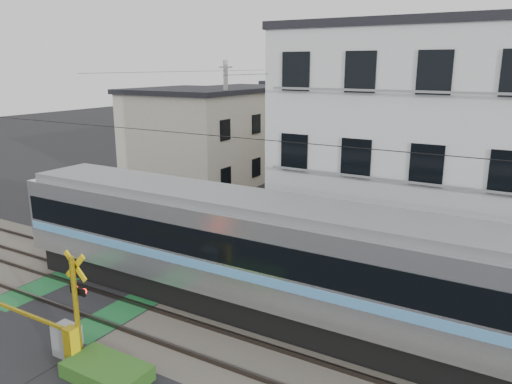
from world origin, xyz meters
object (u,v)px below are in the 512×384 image
Objects in this scene: crossing_signal_near at (67,334)px; pedestrian at (357,151)px; apartment_block at (419,142)px; crossing_signal_far at (125,228)px.

crossing_signal_near reaches higher than pedestrian.
apartment_block reaches higher than crossing_signal_near.
crossing_signal_far is (-5.17, 7.31, 0.00)m from crossing_signal_near.
crossing_signal_far is 0.46× the size of apartment_block.
apartment_block is at bearing 27.78° from crossing_signal_far.
crossing_signal_far is 24.59m from pedestrian.
crossing_signal_near is 1.00× the size of crossing_signal_far.
crossing_signal_near is 31.98m from pedestrian.
crossing_signal_far is 13.14m from apartment_block.
crossing_signal_near is 8.95m from crossing_signal_far.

